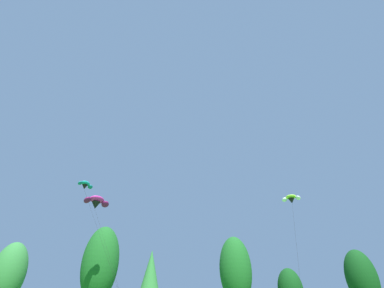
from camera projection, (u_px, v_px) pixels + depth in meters
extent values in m
ellipsoid|color=#2D7033|center=(8.00, 274.00, 42.32)|extent=(5.04, 5.04, 9.43)
ellipsoid|color=#19561E|center=(100.00, 263.00, 43.19)|extent=(5.73, 5.73, 11.43)
cone|color=#2D7033|center=(150.00, 277.00, 42.89)|extent=(4.01, 4.01, 8.10)
ellipsoid|color=#19561E|center=(235.00, 269.00, 47.06)|extent=(5.57, 5.57, 10.95)
ellipsoid|color=#0F3D14|center=(362.00, 278.00, 44.46)|extent=(4.87, 4.87, 8.91)
ellipsoid|color=teal|center=(86.00, 183.00, 44.27)|extent=(1.70, 1.84, 0.89)
ellipsoid|color=#0F666B|center=(90.00, 187.00, 44.82)|extent=(1.12, 1.02, 1.00)
ellipsoid|color=#0F666B|center=(80.00, 183.00, 43.42)|extent=(1.07, 1.10, 1.00)
cone|color=black|center=(85.00, 187.00, 43.99)|extent=(1.23, 1.23, 0.76)
cylinder|color=black|center=(99.00, 234.00, 33.06)|extent=(11.95, 14.77, 17.55)
ellipsoid|color=#93D633|center=(291.00, 197.00, 35.29)|extent=(1.57, 1.34, 0.71)
ellipsoid|color=white|center=(298.00, 198.00, 34.86)|extent=(0.85, 0.91, 0.82)
ellipsoid|color=white|center=(285.00, 200.00, 35.47)|extent=(0.90, 0.90, 0.82)
cone|color=black|center=(292.00, 201.00, 35.08)|extent=(1.02, 1.02, 0.65)
cylinder|color=black|center=(297.00, 247.00, 26.38)|extent=(5.81, 11.89, 13.03)
ellipsoid|color=#D12893|center=(97.00, 200.00, 39.72)|extent=(2.60, 2.52, 1.26)
ellipsoid|color=#66144C|center=(105.00, 204.00, 40.29)|extent=(1.60, 1.56, 1.41)
ellipsoid|color=#66144C|center=(87.00, 200.00, 38.74)|extent=(1.51, 1.63, 1.41)
cone|color=black|center=(95.00, 205.00, 39.36)|extent=(1.73, 1.73, 1.05)
cylinder|color=black|center=(107.00, 250.00, 30.70)|extent=(8.59, 11.75, 13.32)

